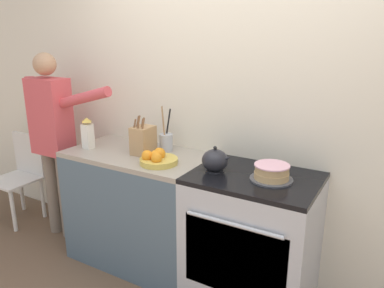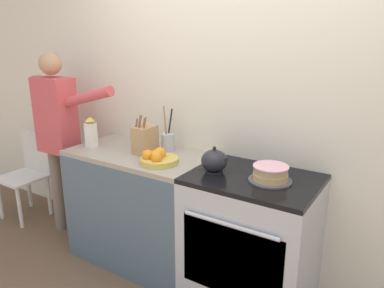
{
  "view_description": "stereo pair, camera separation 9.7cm",
  "coord_description": "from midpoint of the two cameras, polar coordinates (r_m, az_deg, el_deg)",
  "views": [
    {
      "loc": [
        1.03,
        -1.78,
        1.75
      ],
      "look_at": [
        -0.17,
        0.27,
        1.04
      ],
      "focal_mm": 35.0,
      "sensor_mm": 36.0,
      "label": 1
    },
    {
      "loc": [
        1.11,
        -1.73,
        1.75
      ],
      "look_at": [
        -0.17,
        0.27,
        1.04
      ],
      "focal_mm": 35.0,
      "sensor_mm": 36.0,
      "label": 2
    }
  ],
  "objects": [
    {
      "name": "utensil_crock",
      "position": [
        2.82,
        -2.71,
        0.42
      ],
      "size": [
        0.1,
        0.1,
        0.34
      ],
      "color": "#B7BABF",
      "rests_on": "counter_cabinet"
    },
    {
      "name": "person_baker",
      "position": [
        3.37,
        -18.97,
        2.02
      ],
      "size": [
        0.92,
        0.2,
        1.6
      ],
      "rotation": [
        0.0,
        0.0,
        -0.23
      ],
      "color": "#7A6B5B",
      "rests_on": "ground_plane"
    },
    {
      "name": "dining_chair",
      "position": [
        3.98,
        -22.92,
        -3.56
      ],
      "size": [
        0.4,
        0.4,
        0.82
      ],
      "rotation": [
        0.0,
        0.0,
        0.53
      ],
      "color": "silver",
      "rests_on": "ground_plane"
    },
    {
      "name": "layer_cake",
      "position": [
        2.3,
        13.05,
        -4.47
      ],
      "size": [
        0.26,
        0.26,
        0.1
      ],
      "color": "#4C4C51",
      "rests_on": "stove_range"
    },
    {
      "name": "milk_carton",
      "position": [
        2.98,
        -14.26,
        1.66
      ],
      "size": [
        0.07,
        0.07,
        0.24
      ],
      "color": "white",
      "rests_on": "counter_cabinet"
    },
    {
      "name": "counter_cabinet",
      "position": [
        2.99,
        -6.83,
        -9.43
      ],
      "size": [
        1.07,
        0.59,
        0.89
      ],
      "color": "#4C6070",
      "rests_on": "ground_plane"
    },
    {
      "name": "fruit_bowl",
      "position": [
        2.56,
        -4.2,
        -2.19
      ],
      "size": [
        0.26,
        0.26,
        0.1
      ],
      "color": "gold",
      "rests_on": "counter_cabinet"
    },
    {
      "name": "knife_block",
      "position": [
        2.76,
        -6.2,
        0.68
      ],
      "size": [
        0.13,
        0.17,
        0.3
      ],
      "color": "tan",
      "rests_on": "counter_cabinet"
    },
    {
      "name": "tea_kettle",
      "position": [
        2.4,
        4.61,
        -2.59
      ],
      "size": [
        0.21,
        0.17,
        0.17
      ],
      "color": "#232328",
      "rests_on": "stove_range"
    },
    {
      "name": "wall_back",
      "position": [
        2.64,
        8.3,
        6.55
      ],
      "size": [
        8.0,
        0.04,
        2.6
      ],
      "color": "silver",
      "rests_on": "ground_plane"
    },
    {
      "name": "stove_range",
      "position": [
        2.56,
        10.0,
        -14.32
      ],
      "size": [
        0.79,
        0.63,
        0.89
      ],
      "color": "#B7BABF",
      "rests_on": "ground_plane"
    }
  ]
}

